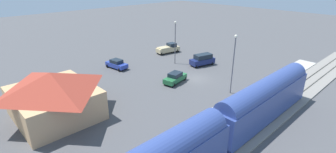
# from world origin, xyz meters

# --- Properties ---
(ground_plane) EXTENTS (200.00, 200.00, 0.00)m
(ground_plane) POSITION_xyz_m (0.00, 0.00, 0.00)
(ground_plane) COLOR #4C4C4F
(railway_track) EXTENTS (4.80, 70.00, 0.30)m
(railway_track) POSITION_xyz_m (-14.00, 0.00, 0.09)
(railway_track) COLOR gray
(railway_track) RESTS_ON ground
(platform) EXTENTS (3.20, 46.00, 0.30)m
(platform) POSITION_xyz_m (-10.00, 0.00, 0.15)
(platform) COLOR #B7B2A8
(platform) RESTS_ON ground
(station_building) EXTENTS (10.98, 9.65, 5.87)m
(station_building) POSITION_xyz_m (4.00, 22.00, 3.05)
(station_building) COLOR tan
(station_building) RESTS_ON ground
(pedestrian_on_platform) EXTENTS (0.36, 0.36, 1.71)m
(pedestrian_on_platform) POSITION_xyz_m (-10.52, 2.42, 1.28)
(pedestrian_on_platform) COLOR #333338
(pedestrian_on_platform) RESTS_ON platform
(suv_navy) EXTENTS (3.05, 5.22, 2.22)m
(suv_navy) POSITION_xyz_m (3.74, -6.27, 1.15)
(suv_navy) COLOR navy
(suv_navy) RESTS_ON ground
(sedan_green) EXTENTS (2.71, 4.78, 1.74)m
(sedan_green) POSITION_xyz_m (1.30, 3.72, 0.88)
(sedan_green) COLOR #236638
(sedan_green) RESTS_ON ground
(sedan_blue) EXTENTS (4.71, 2.74, 1.74)m
(sedan_blue) POSITION_xyz_m (13.73, 7.00, 0.88)
(sedan_blue) COLOR #283D9E
(sedan_blue) RESTS_ON ground
(pickup_tan) EXTENTS (2.76, 5.64, 2.14)m
(pickup_tan) POSITION_xyz_m (14.49, -7.21, 1.03)
(pickup_tan) COLOR #C6B284
(pickup_tan) RESTS_ON ground
(light_pole_near_platform) EXTENTS (0.44, 0.44, 8.89)m
(light_pole_near_platform) POSITION_xyz_m (-7.20, 0.46, 5.49)
(light_pole_near_platform) COLOR #515156
(light_pole_near_platform) RESTS_ON ground
(light_pole_lot_center) EXTENTS (0.44, 0.44, 8.44)m
(light_pole_lot_center) POSITION_xyz_m (8.16, -3.05, 5.25)
(light_pole_lot_center) COLOR #515156
(light_pole_lot_center) RESTS_ON ground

